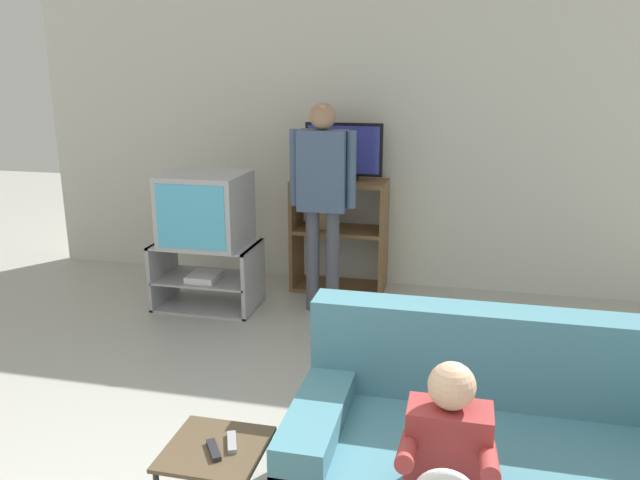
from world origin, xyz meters
name	(u,v)px	position (x,y,z in m)	size (l,w,h in m)	color
wall_back	(374,143)	(0.00, 4.15, 1.30)	(6.40, 0.06, 2.60)	beige
tv_stand	(207,275)	(-1.24, 3.19, 0.27)	(0.84, 0.52, 0.55)	#A8A8AD
television_main	(206,209)	(-1.22, 3.17, 0.84)	(0.64, 0.60, 0.58)	#B2B2B7
media_shelf	(339,234)	(-0.25, 3.87, 0.51)	(0.83, 0.42, 1.00)	brown
television_flat	(344,153)	(-0.22, 3.89, 1.23)	(0.68, 0.20, 0.50)	black
snack_table	(216,459)	(-0.14, 0.71, 0.36)	(0.41, 0.41, 0.42)	brown
remote_control_black	(214,450)	(-0.13, 0.67, 0.43)	(0.04, 0.14, 0.02)	#232328
remote_control_white	(232,442)	(-0.08, 0.74, 0.43)	(0.04, 0.14, 0.02)	gray
couch	(507,463)	(1.06, 1.05, 0.29)	(1.84, 0.89, 0.88)	teal
person_standing_adult	(323,188)	(-0.28, 3.32, 1.03)	(0.53, 0.20, 1.69)	#4C4C56
person_seated_child	(446,474)	(0.81, 0.53, 0.57)	(0.33, 0.43, 0.95)	#2D2D38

